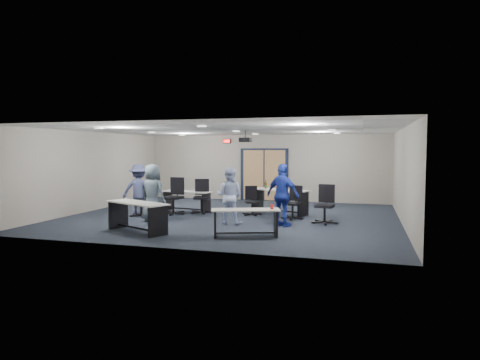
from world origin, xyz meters
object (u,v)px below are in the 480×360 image
(person_lightblue, at_px, (229,196))
(person_back, at_px, (139,190))
(person_plaid, at_px, (152,193))
(chair_loose_right, at_px, (325,204))
(table_back_left, at_px, (187,198))
(chair_back_a, at_px, (173,196))
(person_navy, at_px, (283,195))
(table_front_left, at_px, (137,212))
(table_front_right, at_px, (246,218))
(chair_loose_left, at_px, (141,199))
(table_back_right, at_px, (279,197))
(chair_back_d, at_px, (293,202))
(chair_back_b, at_px, (201,196))
(chair_back_c, at_px, (252,201))

(person_lightblue, xyz_separation_m, person_back, (-3.27, 0.74, 0.02))
(person_plaid, bearing_deg, chair_loose_right, -154.92)
(table_back_left, relative_size, chair_loose_right, 1.61)
(chair_back_a, distance_m, chair_loose_right, 4.88)
(person_navy, height_order, person_back, person_navy)
(chair_back_a, xyz_separation_m, chair_loose_right, (4.86, -0.41, -0.04))
(table_front_left, distance_m, table_front_right, 2.80)
(table_front_left, bearing_deg, table_front_right, 28.87)
(chair_loose_left, relative_size, person_navy, 0.64)
(table_front_right, relative_size, table_back_right, 0.83)
(table_back_right, relative_size, chair_back_d, 2.07)
(chair_loose_right, bearing_deg, chair_back_b, 175.46)
(table_front_left, xyz_separation_m, chair_loose_right, (4.44, 2.61, 0.03))
(table_front_left, bearing_deg, person_lightblue, 68.13)
(person_back, bearing_deg, table_front_left, 102.69)
(table_back_right, bearing_deg, table_front_left, -103.03)
(chair_back_a, bearing_deg, chair_loose_left, -132.28)
(table_front_left, relative_size, person_back, 1.21)
(chair_back_d, bearing_deg, person_plaid, -139.08)
(chair_loose_right, bearing_deg, table_back_left, 174.25)
(table_front_left, relative_size, chair_back_d, 1.96)
(chair_back_c, bearing_deg, table_front_right, -100.80)
(person_navy, bearing_deg, person_back, 16.10)
(chair_back_b, relative_size, person_navy, 0.65)
(chair_back_b, distance_m, chair_loose_left, 1.94)
(table_back_left, xyz_separation_m, chair_back_c, (2.33, -0.17, -0.01))
(table_front_left, relative_size, person_lightblue, 1.24)
(chair_loose_right, relative_size, person_lightblue, 0.69)
(table_front_right, relative_size, chair_back_c, 1.86)
(table_back_right, xyz_separation_m, chair_back_a, (-3.27, -1.06, 0.04))
(person_back, bearing_deg, table_front_right, 134.97)
(table_front_left, height_order, chair_back_b, chair_back_b)
(person_navy, bearing_deg, table_front_right, 94.33)
(table_front_left, distance_m, chair_back_c, 4.11)
(chair_back_d, bearing_deg, chair_back_c, -177.12)
(table_front_left, height_order, table_front_right, table_front_right)
(table_back_left, bearing_deg, person_back, -125.99)
(table_front_left, xyz_separation_m, chair_loose_left, (-1.20, 2.35, 0.03))
(table_back_left, relative_size, table_back_right, 0.85)
(chair_back_c, bearing_deg, chair_loose_left, 177.18)
(chair_loose_right, bearing_deg, person_lightblue, -154.81)
(table_back_left, xyz_separation_m, person_plaid, (-0.15, -2.13, 0.36))
(table_back_right, distance_m, person_back, 4.52)
(chair_loose_left, bearing_deg, table_back_right, 7.23)
(table_front_right, xyz_separation_m, person_back, (-4.19, 2.32, 0.36))
(table_back_right, height_order, chair_loose_right, chair_loose_right)
(person_lightblue, relative_size, person_back, 0.98)
(chair_back_a, xyz_separation_m, chair_back_b, (0.79, 0.47, -0.03))
(chair_back_b, relative_size, person_plaid, 0.67)
(chair_back_d, distance_m, person_lightblue, 2.10)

